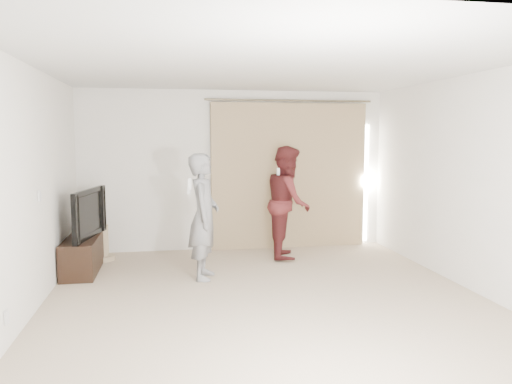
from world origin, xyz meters
The scene contains 10 objects.
floor centered at (0.00, 0.00, 0.00)m, with size 5.50×5.50×0.00m, color #BBA68C.
wall_back centered at (0.00, 2.75, 1.30)m, with size 5.00×0.04×2.60m, color silver.
wall_left centered at (-2.50, 0.00, 1.30)m, with size 0.04×5.50×2.60m.
ceiling centered at (0.00, 0.00, 2.60)m, with size 5.00×5.50×0.01m, color silver.
curtain centered at (0.91, 2.68, 1.20)m, with size 2.80×0.11×2.46m.
tv_console centered at (-2.27, 1.67, 0.24)m, with size 0.43×1.23×0.47m, color black.
tv centered at (-2.27, 1.67, 0.81)m, with size 1.16×0.15×0.67m, color black.
scratching_post centered at (-2.10, 2.28, 0.21)m, with size 0.40×0.40×0.53m.
person_man centered at (-0.64, 1.05, 0.82)m, with size 0.50×0.66×1.64m.
person_woman centered at (0.72, 2.00, 0.86)m, with size 0.80×0.94×1.71m.
Camera 1 is at (-1.09, -5.37, 1.85)m, focal length 35.00 mm.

